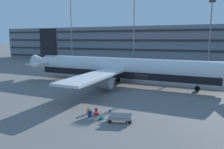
# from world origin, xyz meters

# --- Properties ---
(ground_plane) EXTENTS (600.00, 600.00, 0.00)m
(ground_plane) POSITION_xyz_m (0.00, 0.00, 0.00)
(ground_plane) COLOR slate
(terminal_structure) EXTENTS (144.91, 20.91, 13.17)m
(terminal_structure) POSITION_xyz_m (0.00, 46.81, 6.58)
(terminal_structure) COLOR slate
(terminal_structure) RESTS_ON ground_plane
(airliner) EXTENTS (42.67, 34.46, 11.00)m
(airliner) POSITION_xyz_m (-4.86, 1.25, 3.07)
(airliner) COLOR silver
(airliner) RESTS_ON ground_plane
(light_mast_far_left) EXTENTS (1.80, 0.50, 26.02)m
(light_mast_far_left) POSITION_xyz_m (-36.04, 32.05, 14.76)
(light_mast_far_left) COLOR gray
(light_mast_far_left) RESTS_ON ground_plane
(light_mast_left) EXTENTS (1.80, 0.50, 26.09)m
(light_mast_left) POSITION_xyz_m (-11.86, 32.05, 14.79)
(light_mast_left) COLOR gray
(light_mast_left) RESTS_ON ground_plane
(light_mast_center_left) EXTENTS (1.80, 0.50, 19.60)m
(light_mast_center_left) POSITION_xyz_m (11.18, 32.05, 11.46)
(light_mast_center_left) COLOR gray
(light_mast_center_left) RESTS_ON ground_plane
(suitcase_orange) EXTENTS (0.49, 0.49, 0.93)m
(suitcase_orange) POSITION_xyz_m (-1.47, -17.11, 0.39)
(suitcase_orange) COLOR navy
(suitcase_orange) RESTS_ON ground_plane
(suitcase_teal) EXTENTS (0.71, 0.60, 0.26)m
(suitcase_teal) POSITION_xyz_m (-1.07, -16.21, 0.13)
(suitcase_teal) COLOR #B21E23
(suitcase_teal) RESTS_ON ground_plane
(suitcase_small) EXTENTS (0.43, 0.39, 0.78)m
(suitcase_small) POSITION_xyz_m (-2.19, -16.22, 0.36)
(suitcase_small) COLOR orange
(suitcase_small) RESTS_ON ground_plane
(suitcase_large) EXTENTS (0.48, 0.68, 0.25)m
(suitcase_large) POSITION_xyz_m (0.04, -17.12, 0.12)
(suitcase_large) COLOR #147266
(suitcase_large) RESTS_ON ground_plane
(backpack_navy) EXTENTS (0.38, 0.23, 0.54)m
(backpack_navy) POSITION_xyz_m (-1.63, -15.23, 0.24)
(backpack_navy) COLOR maroon
(backpack_navy) RESTS_ON ground_plane
(backpack_red) EXTENTS (0.34, 0.27, 0.47)m
(backpack_red) POSITION_xyz_m (0.13, -15.05, 0.20)
(backpack_red) COLOR navy
(backpack_red) RESTS_ON ground_plane
(baggage_cart) EXTENTS (3.36, 1.95, 0.82)m
(baggage_cart) POSITION_xyz_m (2.24, -17.11, 0.43)
(baggage_cart) COLOR gray
(baggage_cart) RESTS_ON ground_plane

